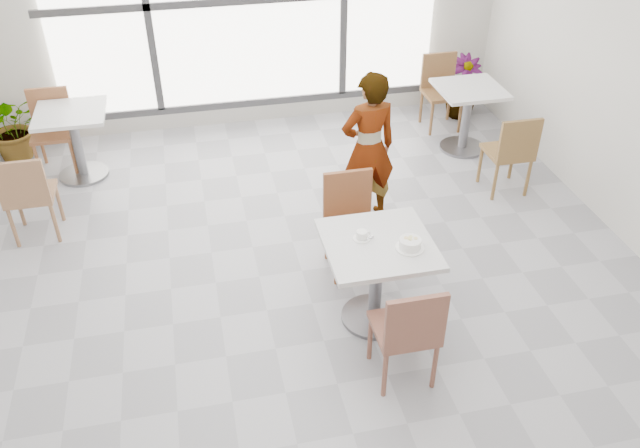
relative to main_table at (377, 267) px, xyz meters
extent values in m
plane|color=#9E9EA5|center=(-0.45, 0.27, -0.52)|extent=(7.00, 7.00, 0.00)
cube|color=white|center=(-0.45, 3.71, 0.98)|extent=(4.40, 0.04, 2.40)
cube|color=#3F3F42|center=(-0.45, 3.68, 0.98)|extent=(4.60, 0.05, 0.08)
cube|color=#3F3F42|center=(-1.55, 3.68, 0.98)|extent=(0.08, 0.05, 2.40)
cube|color=#3F3F42|center=(-0.45, 3.68, -0.24)|extent=(4.60, 0.05, 0.08)
cube|color=silver|center=(0.00, 0.00, 0.21)|extent=(0.80, 0.80, 0.04)
cylinder|color=slate|center=(0.00, 0.00, -0.17)|extent=(0.10, 0.10, 0.71)
cylinder|color=slate|center=(0.00, 0.00, -0.51)|extent=(0.52, 0.52, 0.03)
cube|color=brown|center=(0.02, -0.59, -0.09)|extent=(0.42, 0.42, 0.04)
cube|color=brown|center=(0.02, -0.78, 0.14)|extent=(0.42, 0.04, 0.42)
cylinder|color=brown|center=(0.20, -0.41, -0.32)|extent=(0.04, 0.04, 0.41)
cylinder|color=brown|center=(0.20, -0.77, -0.32)|extent=(0.04, 0.04, 0.41)
cylinder|color=brown|center=(-0.16, -0.41, -0.32)|extent=(0.04, 0.04, 0.41)
cylinder|color=brown|center=(-0.16, -0.77, -0.32)|extent=(0.04, 0.04, 0.41)
cube|color=brown|center=(-0.01, 0.66, -0.09)|extent=(0.42, 0.42, 0.04)
cube|color=brown|center=(-0.01, 0.85, 0.14)|extent=(0.42, 0.04, 0.42)
cylinder|color=brown|center=(-0.19, 0.48, -0.32)|extent=(0.04, 0.04, 0.41)
cylinder|color=brown|center=(-0.19, 0.84, -0.32)|extent=(0.04, 0.04, 0.41)
cylinder|color=brown|center=(0.17, 0.48, -0.32)|extent=(0.04, 0.04, 0.41)
cylinder|color=brown|center=(0.17, 0.84, -0.32)|extent=(0.04, 0.04, 0.41)
cylinder|color=white|center=(0.20, -0.12, 0.23)|extent=(0.21, 0.21, 0.01)
cylinder|color=white|center=(0.20, -0.12, 0.27)|extent=(0.16, 0.16, 0.07)
torus|color=white|center=(0.20, -0.12, 0.31)|extent=(0.16, 0.16, 0.01)
cylinder|color=beige|center=(0.20, -0.12, 0.27)|extent=(0.14, 0.14, 0.05)
cylinder|color=beige|center=(0.17, -0.12, 0.30)|extent=(0.03, 0.03, 0.01)
cylinder|color=beige|center=(0.21, -0.09, 0.31)|extent=(0.03, 0.03, 0.02)
cylinder|color=#ECE498|center=(0.19, -0.11, 0.31)|extent=(0.03, 0.03, 0.01)
cylinder|color=beige|center=(0.18, -0.10, 0.31)|extent=(0.03, 0.03, 0.02)
cylinder|color=beige|center=(0.22, -0.09, 0.30)|extent=(0.03, 0.03, 0.02)
cylinder|color=beige|center=(0.20, -0.12, 0.30)|extent=(0.03, 0.03, 0.02)
cylinder|color=beige|center=(0.20, -0.12, 0.31)|extent=(0.03, 0.03, 0.02)
cylinder|color=beige|center=(0.19, -0.12, 0.30)|extent=(0.03, 0.03, 0.02)
cylinder|color=beige|center=(0.24, -0.12, 0.31)|extent=(0.03, 0.03, 0.01)
cylinder|color=beige|center=(0.17, -0.10, 0.31)|extent=(0.03, 0.03, 0.02)
cylinder|color=beige|center=(0.24, -0.12, 0.30)|extent=(0.03, 0.03, 0.02)
cylinder|color=white|center=(-0.11, 0.07, 0.23)|extent=(0.13, 0.13, 0.01)
cylinder|color=white|center=(-0.11, 0.07, 0.27)|extent=(0.08, 0.08, 0.06)
torus|color=white|center=(-0.07, 0.07, 0.27)|extent=(0.05, 0.01, 0.05)
cylinder|color=black|center=(-0.11, 0.07, 0.29)|extent=(0.07, 0.07, 0.00)
cube|color=silver|center=(-0.06, 0.05, 0.24)|extent=(0.09, 0.05, 0.00)
sphere|color=silver|center=(-0.03, 0.06, 0.24)|extent=(0.02, 0.02, 0.02)
imported|color=black|center=(0.33, 1.43, 0.22)|extent=(0.59, 0.43, 1.48)
cube|color=white|center=(-2.42, 2.83, 0.21)|extent=(0.70, 0.70, 0.04)
cylinder|color=slate|center=(-2.42, 2.83, -0.17)|extent=(0.10, 0.10, 0.71)
cylinder|color=slate|center=(-2.42, 2.83, -0.51)|extent=(0.52, 0.52, 0.03)
cube|color=silver|center=(1.80, 2.52, 0.21)|extent=(0.70, 0.70, 0.04)
cylinder|color=slate|center=(1.80, 2.52, -0.17)|extent=(0.10, 0.10, 0.71)
cylinder|color=slate|center=(1.80, 2.52, -0.51)|extent=(0.52, 0.52, 0.03)
cube|color=#9A6C4B|center=(-2.74, 1.80, -0.09)|extent=(0.42, 0.42, 0.04)
cube|color=#9A6C4B|center=(-2.74, 1.61, 0.14)|extent=(0.42, 0.04, 0.42)
cylinder|color=#9A6C4B|center=(-2.56, 1.98, -0.32)|extent=(0.04, 0.04, 0.41)
cylinder|color=#9A6C4B|center=(-2.56, 1.62, -0.32)|extent=(0.04, 0.04, 0.41)
cylinder|color=#9A6C4B|center=(-2.92, 1.98, -0.32)|extent=(0.04, 0.04, 0.41)
cylinder|color=#9A6C4B|center=(-2.92, 1.62, -0.32)|extent=(0.04, 0.04, 0.41)
cube|color=#985C38|center=(-2.68, 3.02, -0.09)|extent=(0.42, 0.42, 0.04)
cube|color=#985C38|center=(-2.68, 3.21, 0.14)|extent=(0.42, 0.04, 0.42)
cylinder|color=#985C38|center=(-2.86, 2.84, -0.32)|extent=(0.04, 0.04, 0.41)
cylinder|color=#985C38|center=(-2.86, 3.20, -0.32)|extent=(0.04, 0.04, 0.41)
cylinder|color=#985C38|center=(-2.50, 2.84, -0.32)|extent=(0.04, 0.04, 0.41)
cylinder|color=#985C38|center=(-2.50, 3.20, -0.32)|extent=(0.04, 0.04, 0.41)
cube|color=brown|center=(1.85, 1.61, -0.09)|extent=(0.42, 0.42, 0.04)
cube|color=brown|center=(1.85, 1.42, 0.14)|extent=(0.42, 0.04, 0.42)
cylinder|color=brown|center=(2.03, 1.79, -0.32)|extent=(0.04, 0.04, 0.41)
cylinder|color=brown|center=(2.03, 1.43, -0.32)|extent=(0.04, 0.04, 0.41)
cylinder|color=brown|center=(1.67, 1.79, -0.32)|extent=(0.04, 0.04, 0.41)
cylinder|color=brown|center=(1.67, 1.43, -0.32)|extent=(0.04, 0.04, 0.41)
cube|color=brown|center=(1.73, 3.10, -0.09)|extent=(0.42, 0.42, 0.04)
cube|color=brown|center=(1.73, 3.29, 0.14)|extent=(0.42, 0.04, 0.42)
cylinder|color=brown|center=(1.55, 2.92, -0.32)|extent=(0.04, 0.04, 0.41)
cylinder|color=brown|center=(1.55, 3.28, -0.32)|extent=(0.04, 0.04, 0.41)
cylinder|color=brown|center=(1.91, 2.92, -0.32)|extent=(0.04, 0.04, 0.41)
cylinder|color=brown|center=(1.91, 3.28, -0.32)|extent=(0.04, 0.04, 0.41)
imported|color=#5B813E|center=(-3.15, 3.41, -0.15)|extent=(0.81, 0.75, 0.75)
imported|color=#3D833D|center=(2.11, 3.36, -0.14)|extent=(0.45, 0.45, 0.77)
camera|label=1|loc=(-1.25, -3.68, 3.08)|focal=36.73mm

